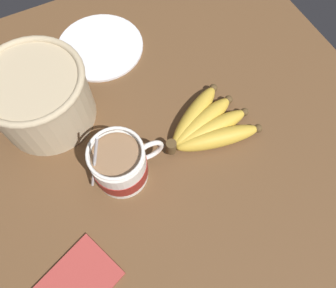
# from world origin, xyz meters

# --- Properties ---
(table) EXTENTS (0.94, 0.94, 0.04)m
(table) POSITION_xyz_m (0.00, 0.00, 0.02)
(table) COLOR brown
(table) RESTS_ON ground
(coffee_mug) EXTENTS (0.15, 0.10, 0.17)m
(coffee_mug) POSITION_xyz_m (-0.09, -0.03, 0.08)
(coffee_mug) COLOR white
(coffee_mug) RESTS_ON table
(banana_bunch) EXTENTS (0.19, 0.16, 0.04)m
(banana_bunch) POSITION_xyz_m (0.10, -0.02, 0.05)
(banana_bunch) COLOR #4C381E
(banana_bunch) RESTS_ON table
(woven_basket) EXTENTS (0.20, 0.20, 0.13)m
(woven_basket) POSITION_xyz_m (-0.17, 0.15, 0.10)
(woven_basket) COLOR tan
(woven_basket) RESTS_ON table
(napkin) EXTENTS (0.16, 0.14, 0.01)m
(napkin) POSITION_xyz_m (-0.24, -0.18, 0.04)
(napkin) COLOR #A33833
(napkin) RESTS_ON table
(small_plate) EXTENTS (0.20, 0.20, 0.01)m
(small_plate) POSITION_xyz_m (-0.01, 0.27, 0.04)
(small_plate) COLOR white
(small_plate) RESTS_ON table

